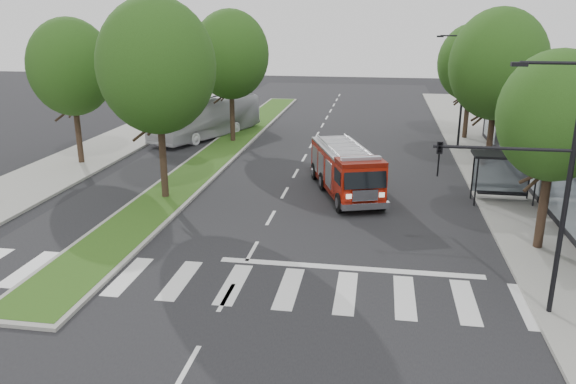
{
  "coord_description": "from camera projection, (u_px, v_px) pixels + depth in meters",
  "views": [
    {
      "loc": [
        4.82,
        -20.58,
        9.15
      ],
      "look_at": [
        1.07,
        2.54,
        1.8
      ],
      "focal_mm": 35.0,
      "sensor_mm": 36.0,
      "label": 1
    }
  ],
  "objects": [
    {
      "name": "bus_shelter",
      "position": [
        504.0,
        164.0,
        28.21
      ],
      "size": [
        3.2,
        1.6,
        2.61
      ],
      "color": "black",
      "rests_on": "ground"
    },
    {
      "name": "sidewalk_right",
      "position": [
        518.0,
        192.0,
        30.35
      ],
      "size": [
        5.0,
        80.0,
        0.15
      ],
      "primitive_type": "cube",
      "color": "gray",
      "rests_on": "ground"
    },
    {
      "name": "tree_left_mid",
      "position": [
        71.0,
        67.0,
        34.46
      ],
      "size": [
        5.2,
        5.2,
        9.16
      ],
      "color": "black",
      "rests_on": "ground"
    },
    {
      "name": "median",
      "position": [
        226.0,
        147.0,
        40.71
      ],
      "size": [
        3.0,
        50.0,
        0.15
      ],
      "color": "gray",
      "rests_on": "ground"
    },
    {
      "name": "tree_median_far",
      "position": [
        230.0,
        55.0,
        40.68
      ],
      "size": [
        5.6,
        5.6,
        9.72
      ],
      "color": "black",
      "rests_on": "ground"
    },
    {
      "name": "streetlight_right_near",
      "position": [
        538.0,
        174.0,
        16.7
      ],
      "size": [
        4.08,
        0.22,
        8.0
      ],
      "color": "black",
      "rests_on": "ground"
    },
    {
      "name": "fire_engine",
      "position": [
        346.0,
        170.0,
        29.99
      ],
      "size": [
        4.62,
        8.08,
        2.69
      ],
      "rotation": [
        0.0,
        0.0,
        0.32
      ],
      "color": "#5C0D05",
      "rests_on": "ground"
    },
    {
      "name": "tree_right_far",
      "position": [
        471.0,
        63.0,
        41.96
      ],
      "size": [
        5.0,
        5.0,
        8.73
      ],
      "color": "black",
      "rests_on": "ground"
    },
    {
      "name": "tree_median_near",
      "position": [
        157.0,
        66.0,
        27.39
      ],
      "size": [
        5.8,
        5.8,
        10.16
      ],
      "color": "black",
      "rests_on": "ground"
    },
    {
      "name": "city_bus",
      "position": [
        207.0,
        117.0,
        44.12
      ],
      "size": [
        6.51,
        11.32,
        3.1
      ],
      "primitive_type": "imported",
      "rotation": [
        0.0,
        0.0,
        -0.38
      ],
      "color": "silver",
      "rests_on": "ground"
    },
    {
      "name": "ground",
      "position": [
        252.0,
        251.0,
        22.86
      ],
      "size": [
        140.0,
        140.0,
        0.0
      ],
      "primitive_type": "plane",
      "color": "black",
      "rests_on": "ground"
    },
    {
      "name": "streetlight_right_far",
      "position": [
        461.0,
        87.0,
        38.78
      ],
      "size": [
        2.11,
        0.2,
        8.0
      ],
      "color": "black",
      "rests_on": "ground"
    },
    {
      "name": "tree_right_near",
      "position": [
        556.0,
        116.0,
        21.34
      ],
      "size": [
        4.4,
        4.4,
        8.05
      ],
      "color": "black",
      "rests_on": "ground"
    },
    {
      "name": "tree_right_mid",
      "position": [
        498.0,
        65.0,
        32.35
      ],
      "size": [
        5.6,
        5.6,
        9.72
      ],
      "color": "black",
      "rests_on": "ground"
    },
    {
      "name": "sidewalk_left",
      "position": [
        58.0,
        171.0,
        34.48
      ],
      "size": [
        5.0,
        80.0,
        0.15
      ],
      "primitive_type": "cube",
      "color": "gray",
      "rests_on": "ground"
    }
  ]
}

